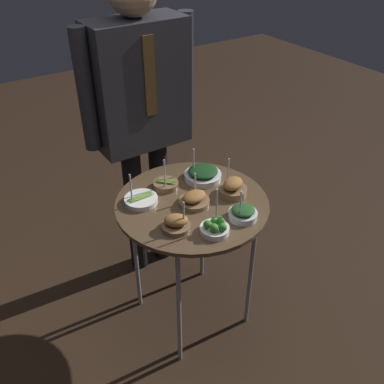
{
  "coord_description": "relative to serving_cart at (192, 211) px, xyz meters",
  "views": [
    {
      "loc": [
        -0.82,
        -1.24,
        1.79
      ],
      "look_at": [
        0.0,
        0.0,
        0.76
      ],
      "focal_mm": 40.0,
      "sensor_mm": 36.0,
      "label": 1
    }
  ],
  "objects": [
    {
      "name": "bowl_roast_front_right",
      "position": [
        0.18,
        -0.05,
        0.09
      ],
      "size": [
        0.13,
        0.13,
        0.16
      ],
      "color": "brown",
      "rests_on": "serving_cart"
    },
    {
      "name": "bowl_roast_near_rim",
      "position": [
        -0.0,
        -0.02,
        0.08
      ],
      "size": [
        0.13,
        0.13,
        0.13
      ],
      "color": "brown",
      "rests_on": "serving_cart"
    },
    {
      "name": "bowl_asparagus_mid_right",
      "position": [
        -0.04,
        0.16,
        0.07
      ],
      "size": [
        0.11,
        0.11,
        0.16
      ],
      "color": "brown",
      "rests_on": "serving_cart"
    },
    {
      "name": "serving_cart",
      "position": [
        0.0,
        0.0,
        0.0
      ],
      "size": [
        0.66,
        0.66,
        0.71
      ],
      "color": "brown",
      "rests_on": "ground_plane"
    },
    {
      "name": "bowl_spinach_mid_left",
      "position": [
        0.11,
        -0.21,
        0.08
      ],
      "size": [
        0.12,
        0.12,
        0.15
      ],
      "color": "silver",
      "rests_on": "serving_cart"
    },
    {
      "name": "ground_plane",
      "position": [
        0.0,
        0.0,
        -0.66
      ],
      "size": [
        8.0,
        8.0,
        0.0
      ],
      "primitive_type": "plane",
      "color": "black"
    },
    {
      "name": "bowl_spinach_far_rim",
      "position": [
        0.14,
        0.12,
        0.08
      ],
      "size": [
        0.17,
        0.17,
        0.15
      ],
      "color": "silver",
      "rests_on": "serving_cart"
    },
    {
      "name": "bowl_asparagus_front_center",
      "position": [
        -0.18,
        0.12,
        0.07
      ],
      "size": [
        0.14,
        0.14,
        0.15
      ],
      "color": "white",
      "rests_on": "serving_cart"
    },
    {
      "name": "bowl_roast_back_right",
      "position": [
        -0.15,
        -0.12,
        0.08
      ],
      "size": [
        0.12,
        0.12,
        0.13
      ],
      "color": "brown",
      "rests_on": "serving_cart"
    },
    {
      "name": "bowl_broccoli_center",
      "position": [
        -0.04,
        -0.22,
        0.08
      ],
      "size": [
        0.12,
        0.12,
        0.18
      ],
      "color": "white",
      "rests_on": "serving_cart"
    },
    {
      "name": "waiter_figure",
      "position": [
        0.02,
        0.47,
        0.34
      ],
      "size": [
        0.58,
        0.22,
        1.58
      ],
      "color": "black",
      "rests_on": "ground_plane"
    }
  ]
}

